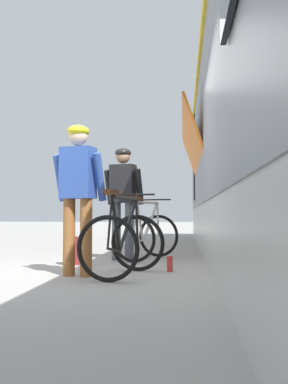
# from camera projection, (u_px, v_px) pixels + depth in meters

# --- Properties ---
(ground_plane) EXTENTS (80.00, 80.00, 0.00)m
(ground_plane) POSITION_uv_depth(u_px,v_px,m) (97.00, 275.00, 5.51)
(ground_plane) COLOR #A09E99
(cyclist_near_in_blue) EXTENTS (0.66, 0.40, 1.76)m
(cyclist_near_in_blue) POSITION_uv_depth(u_px,v_px,m) (78.00, 185.00, 5.46)
(cyclist_near_in_blue) COLOR #935B2D
(cyclist_near_in_blue) RESTS_ON ground
(cyclist_far_in_dark) EXTENTS (0.65, 0.40, 1.76)m
(cyclist_far_in_dark) POSITION_uv_depth(u_px,v_px,m) (123.00, 193.00, 7.37)
(cyclist_far_in_dark) COLOR #4C515B
(cyclist_far_in_dark) RESTS_ON ground
(bicycle_near_black) EXTENTS (0.92, 1.20, 0.99)m
(bicycle_near_black) POSITION_uv_depth(u_px,v_px,m) (124.00, 241.00, 5.42)
(bicycle_near_black) COLOR black
(bicycle_near_black) RESTS_ON ground
(bicycle_far_silver) EXTENTS (1.01, 1.24, 0.99)m
(bicycle_far_silver) POSITION_uv_depth(u_px,v_px,m) (147.00, 234.00, 7.43)
(bicycle_far_silver) COLOR black
(bicycle_far_silver) RESTS_ON ground
(backpack_on_platform) EXTENTS (0.32, 0.25, 0.40)m
(backpack_on_platform) POSITION_uv_depth(u_px,v_px,m) (74.00, 251.00, 6.66)
(backpack_on_platform) COLOR maroon
(backpack_on_platform) RESTS_ON ground
(water_bottle_near_the_bikes) EXTENTS (0.07, 0.07, 0.20)m
(water_bottle_near_the_bikes) POSITION_uv_depth(u_px,v_px,m) (170.00, 264.00, 5.84)
(water_bottle_near_the_bikes) COLOR red
(water_bottle_near_the_bikes) RESTS_ON ground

